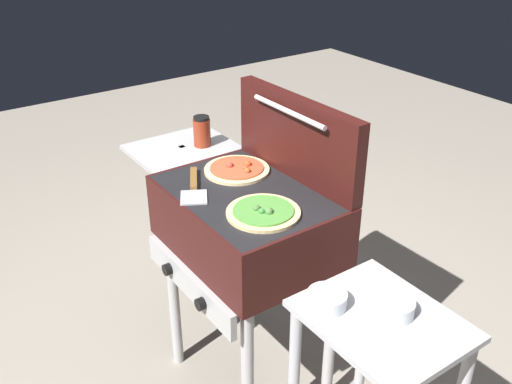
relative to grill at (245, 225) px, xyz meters
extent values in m
plane|color=gray|center=(0.01, 0.00, -0.76)|extent=(8.00, 8.00, 0.00)
cube|color=#38110F|center=(0.01, 0.00, 0.02)|extent=(0.64, 0.48, 0.24)
cube|color=black|center=(0.01, 0.00, 0.14)|extent=(0.61, 0.46, 0.01)
cube|color=#AEAEAE|center=(-0.47, 0.00, 0.13)|extent=(0.32, 0.41, 0.02)
cube|color=#AEAEAE|center=(-0.47, 0.00, 0.02)|extent=(0.02, 0.02, 0.24)
cube|color=#AEAEAE|center=(0.01, -0.25, -0.15)|extent=(0.58, 0.02, 0.10)
cylinder|color=black|center=(-0.11, -0.27, -0.15)|extent=(0.04, 0.02, 0.04)
cylinder|color=black|center=(0.13, -0.27, -0.15)|extent=(0.04, 0.02, 0.04)
cylinder|color=#AEAEAE|center=(-0.26, -0.19, -0.43)|extent=(0.04, 0.04, 0.66)
cylinder|color=#AEAEAE|center=(0.28, -0.19, -0.43)|extent=(0.04, 0.04, 0.66)
cylinder|color=#AEAEAE|center=(-0.26, 0.19, -0.43)|extent=(0.04, 0.04, 0.66)
cylinder|color=#AEAEAE|center=(0.28, 0.19, -0.43)|extent=(0.04, 0.04, 0.66)
cube|color=#38110F|center=(0.01, 0.22, 0.29)|extent=(0.63, 0.06, 0.30)
cylinder|color=#B7B7BC|center=(0.01, 0.17, 0.40)|extent=(0.38, 0.02, 0.02)
cylinder|color=#E0C17F|center=(0.17, -0.04, 0.15)|extent=(0.24, 0.24, 0.01)
cylinder|color=#4C8C38|center=(0.17, -0.04, 0.16)|extent=(0.20, 0.20, 0.01)
sphere|color=#4C7C3F|center=(0.20, -0.04, 0.17)|extent=(0.03, 0.03, 0.03)
sphere|color=#3E863E|center=(0.19, -0.06, 0.17)|extent=(0.02, 0.02, 0.02)
sphere|color=#406932|center=(0.16, -0.06, 0.17)|extent=(0.02, 0.02, 0.02)
sphere|color=#516B3E|center=(0.16, -0.06, 0.17)|extent=(0.02, 0.02, 0.02)
sphere|color=#53903C|center=(0.20, -0.04, 0.17)|extent=(0.03, 0.03, 0.03)
cylinder|color=beige|center=(-0.14, 0.06, 0.15)|extent=(0.25, 0.25, 0.01)
cylinder|color=#D14C2D|center=(-0.14, 0.06, 0.16)|extent=(0.20, 0.20, 0.01)
sphere|color=#AC4031|center=(-0.16, 0.04, 0.17)|extent=(0.03, 0.03, 0.03)
sphere|color=#CE4922|center=(-0.13, 0.10, 0.17)|extent=(0.03, 0.03, 0.03)
sphere|color=#D54B2A|center=(-0.11, 0.08, 0.17)|extent=(0.02, 0.02, 0.02)
sphere|color=#B45426|center=(-0.09, 0.07, 0.17)|extent=(0.02, 0.02, 0.02)
cylinder|color=maroon|center=(-0.43, 0.08, 0.20)|extent=(0.07, 0.07, 0.11)
cylinder|color=black|center=(-0.43, 0.08, 0.26)|extent=(0.06, 0.06, 0.01)
cube|color=#B7BABF|center=(-0.05, -0.18, 0.15)|extent=(0.13, 0.13, 0.01)
cube|color=brown|center=(-0.16, -0.11, 0.15)|extent=(0.15, 0.10, 0.02)
cube|color=#B2B2B7|center=(0.67, 0.00, 0.03)|extent=(0.44, 0.36, 0.02)
cylinder|color=#B2B2B7|center=(0.48, 0.15, -0.37)|extent=(0.04, 0.04, 0.77)
cylinder|color=silver|center=(0.68, 0.04, 0.06)|extent=(0.11, 0.11, 0.04)
cylinder|color=beige|center=(0.68, 0.04, 0.05)|extent=(0.09, 0.09, 0.02)
cylinder|color=silver|center=(0.55, -0.09, 0.06)|extent=(0.11, 0.11, 0.04)
cylinder|color=maroon|center=(0.55, -0.09, 0.05)|extent=(0.09, 0.09, 0.02)
camera|label=1|loc=(1.49, -1.00, 1.09)|focal=40.60mm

